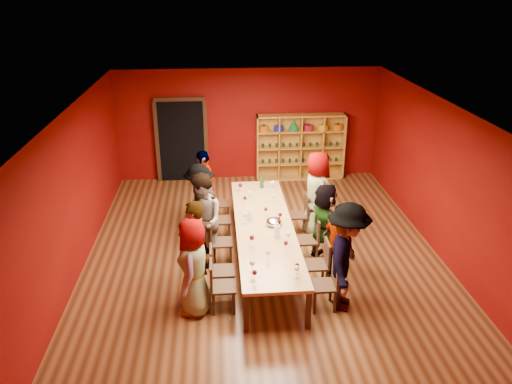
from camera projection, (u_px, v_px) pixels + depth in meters
The scene contains 44 objects.
room_shell at pixel (264, 189), 9.31m from camera, with size 7.10×9.10×3.04m.
tasting_table at pixel (264, 227), 9.62m from camera, with size 1.10×4.50×0.75m.
doorway at pixel (182, 140), 13.39m from camera, with size 1.40×0.17×2.30m.
shelving_unit at pixel (300, 144), 13.57m from camera, with size 2.40×0.40×1.80m.
chair_person_left_0 at pixel (218, 284), 8.20m from camera, with size 0.42×0.42×0.89m.
person_left_0 at pixel (194, 267), 8.04m from camera, with size 0.82×0.45×1.68m, color pink.
chair_person_left_1 at pixel (218, 268), 8.65m from camera, with size 0.42×0.42×0.89m.
person_left_1 at pixel (194, 249), 8.47m from camera, with size 0.65×0.47×1.77m, color #4F4F54.
chair_person_left_2 at pixel (217, 239), 9.59m from camera, with size 0.42×0.42×0.89m.
person_left_2 at pixel (202, 220), 9.41m from camera, with size 0.89×0.49×1.83m, color #6089C5.
chair_person_left_3 at pixel (217, 217), 10.48m from camera, with size 0.42×0.42×0.89m.
person_left_3 at pixel (200, 203), 10.32m from camera, with size 1.09×0.45×1.68m, color beige.
chair_person_left_4 at pixel (217, 201), 11.25m from camera, with size 0.42×0.42×0.89m.
person_left_4 at pixel (204, 187), 11.08m from camera, with size 1.00×0.46×1.71m, color #4C4C51.
chair_person_right_0 at pixel (328, 282), 8.25m from camera, with size 0.42×0.42×0.89m.
person_right_0 at pixel (347, 257), 8.10m from camera, with size 1.22×0.51×1.89m, color silver.
chair_person_right_1 at pixel (321, 261), 8.85m from camera, with size 0.42×0.42×0.89m.
person_right_1 at pixel (339, 246), 8.76m from camera, with size 0.93×0.42×1.59m, color #545359.
chair_person_right_2 at pixel (311, 237), 9.69m from camera, with size 0.42×0.42×0.89m.
person_right_2 at pixel (325, 223), 9.59m from camera, with size 1.48×0.43×1.60m, color #131B34.
chair_person_right_3 at pixel (302, 212), 10.72m from camera, with size 0.42×0.42×0.89m.
person_right_3 at pixel (317, 193), 10.58m from camera, with size 0.90×0.49×1.84m, color #5D87C1.
wine_glass_0 at pixel (252, 264), 7.99m from camera, with size 0.09×0.09×0.22m.
wine_glass_1 at pixel (249, 193), 10.70m from camera, with size 0.07×0.07×0.18m.
wine_glass_2 at pixel (280, 215), 9.68m from camera, with size 0.08×0.08×0.20m.
wine_glass_3 at pixel (245, 198), 10.43m from camera, with size 0.07×0.07×0.19m.
wine_glass_4 at pixel (266, 210), 9.93m from camera, with size 0.07×0.07×0.18m.
wine_glass_5 at pixel (297, 266), 7.99m from camera, with size 0.07×0.07×0.18m.
wine_glass_6 at pixel (271, 183), 11.20m from camera, with size 0.07×0.07×0.18m.
wine_glass_7 at pixel (273, 196), 10.51m from camera, with size 0.08×0.08×0.20m.
wine_glass_8 at pixel (278, 219), 9.55m from camera, with size 0.07×0.07×0.18m.
wine_glass_9 at pixel (255, 273), 7.77m from camera, with size 0.08×0.08×0.20m.
wine_glass_10 at pixel (273, 183), 11.21m from camera, with size 0.08×0.08×0.19m.
wine_glass_11 at pixel (240, 186), 11.01m from camera, with size 0.09×0.09×0.22m.
wine_glass_12 at pixel (268, 253), 8.35m from camera, with size 0.08×0.08×0.19m.
wine_glass_13 at pixel (286, 243), 8.64m from camera, with size 0.08×0.08×0.19m.
wine_glass_14 at pixel (288, 235), 8.90m from camera, with size 0.09×0.09×0.22m.
wine_glass_15 at pixel (297, 269), 7.84m from camera, with size 0.09×0.09×0.22m.
wine_glass_16 at pixel (252, 238), 8.78m from camera, with size 0.09×0.09×0.22m.
wine_glass_17 at pixel (246, 215), 9.63m from camera, with size 0.09×0.09×0.22m.
spittoon_bowl at pixel (274, 222), 9.56m from camera, with size 0.31×0.31×0.17m, color #B0B3B7.
carafe_a at pixel (250, 215), 9.72m from camera, with size 0.12×0.12×0.27m.
carafe_b at pixel (277, 231), 9.09m from camera, with size 0.12×0.12×0.28m.
wine_bottle at pixel (262, 183), 11.25m from camera, with size 0.10×0.10×0.34m.
Camera 1 is at (-0.85, -8.54, 5.11)m, focal length 35.00 mm.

